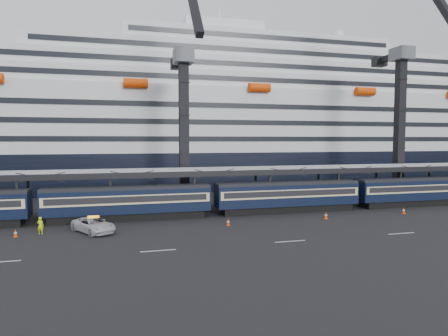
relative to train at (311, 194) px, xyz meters
The scene contains 12 objects.
ground 11.25m from the train, 65.06° to the right, with size 260.00×260.00×0.00m, color black.
train is the anchor object (origin of this frame).
canopy 6.85m from the train, 40.71° to the left, with size 130.00×6.25×5.53m.
cruise_ship 37.56m from the train, 84.34° to the left, with size 214.09×28.84×34.00m.
crane_dark_near 20.10m from the train, 150.76° to the left, with size 4.50×17.75×35.08m.
crane_dark_mid 23.83m from the train, 21.11° to the left, with size 4.50×18.24×39.64m.
pickup_truck 27.57m from the train, 168.29° to the right, with size 2.52×5.47×1.52m, color silver.
worker 32.41m from the train, behind, with size 0.63×0.41×1.73m, color #DCFF0D.
traffic_cone_b 34.61m from the train, behind, with size 0.39×0.39×0.78m.
traffic_cone_c 14.42m from the train, 155.46° to the right, with size 0.40×0.40×0.79m.
traffic_cone_d 5.78m from the train, 99.30° to the right, with size 0.43×0.43×0.87m.
traffic_cone_e 11.57m from the train, 25.31° to the right, with size 0.40×0.40×0.81m.
Camera 1 is at (-29.16, -37.21, 9.27)m, focal length 32.00 mm.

